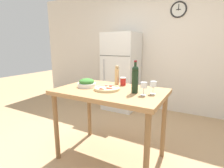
# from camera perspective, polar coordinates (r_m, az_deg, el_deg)

# --- Properties ---
(ground_plane) EXTENTS (14.00, 14.00, 0.00)m
(ground_plane) POSITION_cam_1_polar(r_m,az_deg,el_deg) (2.42, -0.49, -22.64)
(ground_plane) COLOR tan
(wall_back) EXTENTS (6.40, 0.08, 2.60)m
(wall_back) POSITION_cam_1_polar(r_m,az_deg,el_deg) (3.92, 14.77, 10.75)
(wall_back) COLOR silver
(wall_back) RESTS_ON ground_plane
(refrigerator) EXTENTS (0.69, 0.67, 1.65)m
(refrigerator) POSITION_cam_1_polar(r_m,az_deg,el_deg) (3.84, 3.03, 3.98)
(refrigerator) COLOR silver
(refrigerator) RESTS_ON ground_plane
(prep_counter) EXTENTS (1.25, 0.79, 0.88)m
(prep_counter) POSITION_cam_1_polar(r_m,az_deg,el_deg) (2.07, -0.53, -4.64)
(prep_counter) COLOR #A87A4C
(prep_counter) RESTS_ON ground_plane
(wine_bottle) EXTENTS (0.07, 0.07, 0.35)m
(wine_bottle) POSITION_cam_1_polar(r_m,az_deg,el_deg) (1.89, 7.53, 1.77)
(wine_bottle) COLOR black
(wine_bottle) RESTS_ON prep_counter
(wine_glass_near) EXTENTS (0.07, 0.07, 0.14)m
(wine_glass_near) POSITION_cam_1_polar(r_m,az_deg,el_deg) (1.82, 10.33, -0.62)
(wine_glass_near) COLOR silver
(wine_glass_near) RESTS_ON prep_counter
(wine_glass_far) EXTENTS (0.07, 0.07, 0.14)m
(wine_glass_far) POSITION_cam_1_polar(r_m,az_deg,el_deg) (1.89, 13.34, -0.29)
(wine_glass_far) COLOR silver
(wine_glass_far) RESTS_ON prep_counter
(pepper_mill) EXTENTS (0.06, 0.06, 0.25)m
(pepper_mill) POSITION_cam_1_polar(r_m,az_deg,el_deg) (2.30, 1.60, 2.89)
(pepper_mill) COLOR tan
(pepper_mill) RESTS_ON prep_counter
(salad_bowl) EXTENTS (0.22, 0.22, 0.11)m
(salad_bowl) POSITION_cam_1_polar(r_m,az_deg,el_deg) (2.19, -8.27, 0.29)
(salad_bowl) COLOR white
(salad_bowl) RESTS_ON prep_counter
(homemade_pizza) EXTENTS (0.30, 0.30, 0.03)m
(homemade_pizza) POSITION_cam_1_polar(r_m,az_deg,el_deg) (2.03, -1.64, -1.46)
(homemade_pizza) COLOR #DBC189
(homemade_pizza) RESTS_ON prep_counter
(salt_canister) EXTENTS (0.07, 0.07, 0.10)m
(salt_canister) POSITION_cam_1_polar(r_m,az_deg,el_deg) (2.26, 3.63, 0.87)
(salt_canister) COLOR #B2231E
(salt_canister) RESTS_ON prep_counter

